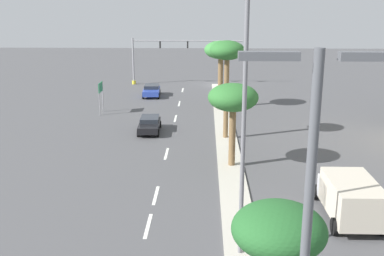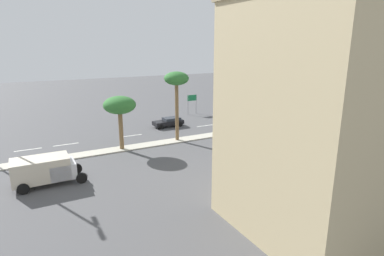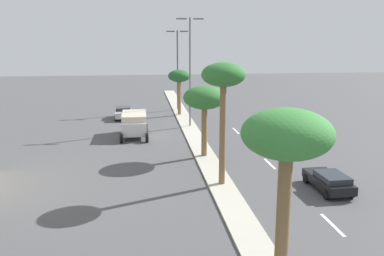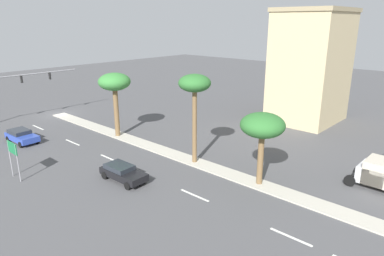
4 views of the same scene
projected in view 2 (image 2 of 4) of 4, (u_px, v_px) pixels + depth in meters
ground_plane at (151, 145)px, 37.03m from camera, size 160.00×160.00×0.00m
median_curb at (75, 156)px, 33.15m from camera, size 1.80×75.77×0.12m
lane_stripe_rear at (284, 115)px, 52.81m from camera, size 0.20×2.80×0.01m
lane_stripe_outboard at (244, 120)px, 48.99m from camera, size 0.20×2.80×0.01m
lane_stripe_right at (206, 126)px, 45.85m from camera, size 0.20×2.80×0.01m
lane_stripe_left at (131, 136)px, 40.77m from camera, size 0.20×2.80×0.01m
lane_stripe_far at (66, 145)px, 37.13m from camera, size 0.20×2.80×0.01m
lane_stripe_front at (28, 150)px, 35.31m from camera, size 0.20×2.80×0.01m
traffic_signal_gantry at (291, 86)px, 56.27m from camera, size 15.45×0.53×6.44m
directional_road_sign at (192, 100)px, 52.87m from camera, size 0.10×1.71×3.25m
commercial_building at (310, 118)px, 18.51m from camera, size 9.76×7.78×14.28m
palm_tree_center at (255, 85)px, 42.62m from camera, size 3.55×3.55×7.20m
palm_tree_near at (177, 81)px, 36.86m from camera, size 2.89×2.89×8.21m
palm_tree_mid at (120, 106)px, 34.14m from camera, size 3.50×3.50×5.88m
sedan_blue_far at (251, 109)px, 53.84m from camera, size 2.23×4.27×1.35m
sedan_black_leading at (169, 122)px, 45.17m from camera, size 2.04×4.32×1.28m
box_truck at (46, 169)px, 26.34m from camera, size 2.69×5.60×2.33m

